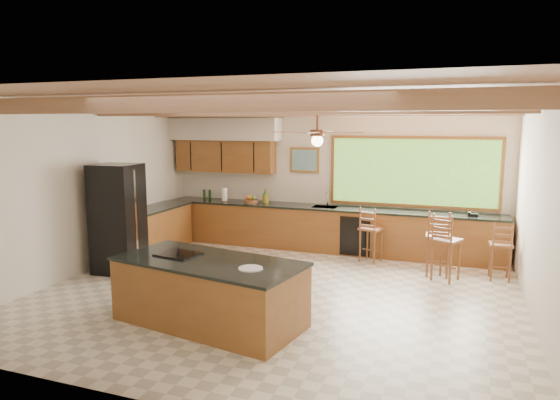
% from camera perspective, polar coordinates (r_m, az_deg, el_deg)
% --- Properties ---
extents(ground, '(7.20, 7.20, 0.00)m').
position_cam_1_polar(ground, '(7.87, -0.50, -10.72)').
color(ground, beige).
rests_on(ground, ground).
extents(room_shell, '(7.27, 6.54, 3.02)m').
position_cam_1_polar(room_shell, '(8.10, -0.02, 5.85)').
color(room_shell, beige).
rests_on(room_shell, ground).
extents(counter_run, '(7.12, 3.10, 1.25)m').
position_cam_1_polar(counter_run, '(10.30, 0.16, -3.35)').
color(counter_run, brown).
rests_on(counter_run, ground).
extents(island, '(2.64, 1.57, 0.88)m').
position_cam_1_polar(island, '(6.73, -8.07, -10.33)').
color(island, brown).
rests_on(island, ground).
extents(refrigerator, '(0.82, 0.80, 1.92)m').
position_cam_1_polar(refrigerator, '(9.27, -18.02, -2.02)').
color(refrigerator, black).
rests_on(refrigerator, ground).
extents(bar_stool_a, '(0.48, 0.48, 1.06)m').
position_cam_1_polar(bar_stool_a, '(9.60, 10.32, -3.38)').
color(bar_stool_a, brown).
rests_on(bar_stool_a, ground).
extents(bar_stool_b, '(0.43, 0.43, 1.16)m').
position_cam_1_polar(bar_stool_b, '(9.00, 17.63, -4.11)').
color(bar_stool_b, brown).
rests_on(bar_stool_b, ground).
extents(bar_stool_c, '(0.54, 0.54, 1.15)m').
position_cam_1_polar(bar_stool_c, '(8.76, 18.49, -4.54)').
color(bar_stool_c, brown).
rests_on(bar_stool_c, ground).
extents(bar_stool_d, '(0.38, 0.38, 1.01)m').
position_cam_1_polar(bar_stool_d, '(9.15, 23.96, -4.83)').
color(bar_stool_d, brown).
rests_on(bar_stool_d, ground).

